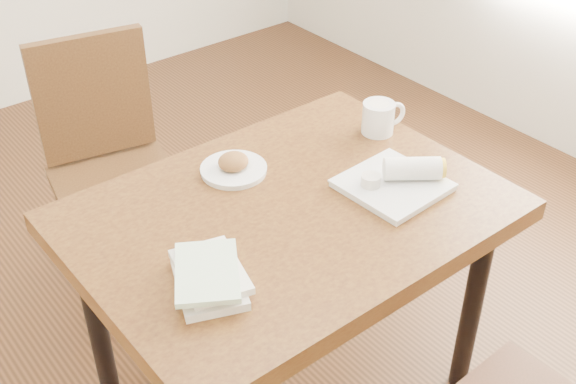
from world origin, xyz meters
TOP-DOWN VIEW (x-y plane):
  - table at (0.00, 0.00)m, footprint 1.14×0.84m
  - chair_far at (-0.13, 0.85)m, footprint 0.49×0.49m
  - plate_scone at (-0.02, 0.23)m, footprint 0.19×0.19m
  - coffee_mug at (0.47, 0.14)m, footprint 0.15×0.10m
  - plate_burrito at (0.30, -0.12)m, footprint 0.28×0.27m
  - book_stack at (-0.34, -0.13)m, footprint 0.23×0.26m

SIDE VIEW (x-z plane):
  - chair_far at x=-0.13m, z-range 0.07..1.03m
  - table at x=0.00m, z-range 0.29..1.04m
  - plate_scone at x=-0.02m, z-range 0.74..0.80m
  - plate_burrito at x=0.30m, z-range 0.73..0.82m
  - book_stack at x=-0.34m, z-range 0.75..0.81m
  - coffee_mug at x=0.47m, z-range 0.75..0.85m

